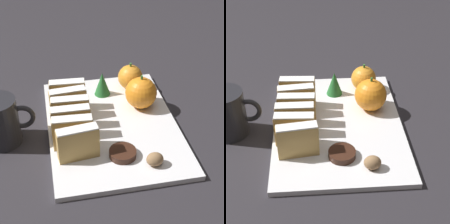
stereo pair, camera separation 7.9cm
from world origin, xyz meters
The scene contains 14 objects.
ground_plane centered at (0.00, 0.00, 0.00)m, with size 6.00×6.00×0.00m, color #28262B.
serving_platter centered at (0.00, 0.00, 0.01)m, with size 0.27×0.38×0.01m.
stollen_slice_front centered at (-0.08, -0.09, 0.05)m, with size 0.08×0.03×0.07m.
stollen_slice_second centered at (-0.09, -0.06, 0.05)m, with size 0.08×0.03×0.07m.
stollen_slice_third centered at (-0.09, -0.02, 0.05)m, with size 0.08×0.02×0.07m.
stollen_slice_fourth centered at (-0.09, 0.01, 0.05)m, with size 0.08×0.03×0.07m.
stollen_slice_fifth centered at (-0.09, 0.04, 0.05)m, with size 0.08×0.03×0.07m.
stollen_slice_sixth centered at (-0.09, 0.08, 0.05)m, with size 0.08×0.03×0.07m.
orange_near centered at (0.08, 0.05, 0.05)m, with size 0.07×0.07×0.08m.
orange_far centered at (0.07, 0.13, 0.04)m, with size 0.06×0.06×0.07m.
walnut centered at (0.05, -0.14, 0.03)m, with size 0.03×0.03×0.03m.
chocolate_cookie centered at (0.00, -0.11, 0.02)m, with size 0.05×0.05×0.01m.
evergreen_sprig centered at (0.00, 0.12, 0.04)m, with size 0.04×0.04×0.06m.
coffee_mug centered at (-0.23, 0.00, 0.05)m, with size 0.11×0.08×0.10m.
Camera 2 is at (-0.05, -0.64, 0.51)m, focal length 60.00 mm.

